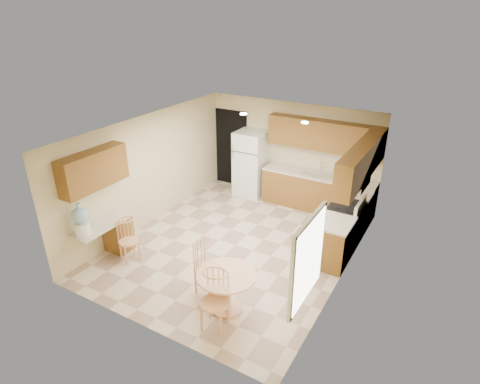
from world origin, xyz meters
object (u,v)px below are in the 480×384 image
Objects in this scene: stove at (344,224)px; chair_desk at (125,238)px; refrigerator at (251,164)px; water_crock at (81,221)px; chair_table_a at (204,265)px; dining_table at (227,287)px; chair_table_b at (211,300)px.

chair_desk is (-3.47, -2.75, 0.06)m from stove.
refrigerator reaches higher than water_crock.
water_crock is at bearing -78.60° from chair_table_a.
chair_desk is (-2.43, 0.20, 0.07)m from dining_table.
water_crock is (-1.05, -4.52, 0.20)m from refrigerator.
water_crock is (-2.93, 0.17, 0.45)m from chair_table_b.
chair_desk is at bearing 50.80° from water_crock.
chair_desk is at bearing -141.66° from stove.
water_crock is at bearing -172.99° from dining_table.
chair_table_a is (-0.55, 0.16, 0.12)m from dining_table.
stove is 3.13m from dining_table.
chair_table_b reaches higher than dining_table.
stove is 1.25× the size of chair_desk.
water_crock reaches higher than chair_table_a.
chair_table_a reaches higher than chair_desk.
chair_table_a reaches higher than dining_table.
refrigerator reaches higher than chair_desk.
dining_table is (1.83, -4.17, -0.39)m from refrigerator.
chair_table_b is at bearing -68.21° from refrigerator.
chair_table_a is at bearing 111.72° from chair_desk.
chair_table_b reaches higher than chair_table_a.
stove reaches higher than chair_table_a.
water_crock reaches higher than chair_desk.
stove reaches higher than dining_table.
refrigerator reaches higher than dining_table.
water_crock reaches higher than chair_table_b.
water_crock is (-2.33, -0.51, 0.47)m from chair_table_a.
chair_table_a is 0.97× the size of chair_table_b.
chair_desk is at bearing 175.34° from dining_table.
refrigerator is at bearing -78.31° from chair_table_b.
refrigerator is 4.64m from water_crock.
stove is 5.16m from water_crock.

